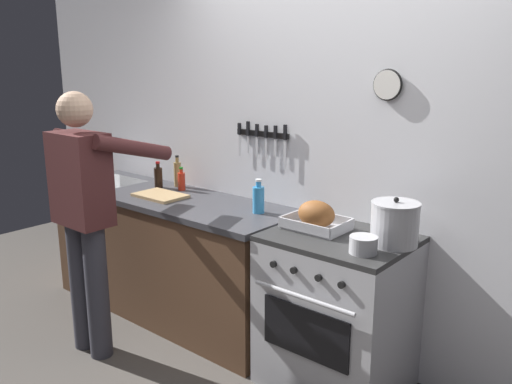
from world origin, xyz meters
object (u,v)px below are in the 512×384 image
(stock_pot, at_px, (395,224))
(bottle_soy_sauce, at_px, (158,177))
(person_cook, at_px, (86,208))
(cutting_board, at_px, (160,195))
(stove, at_px, (337,312))
(saucepan, at_px, (363,245))
(bottle_hot_sauce, at_px, (182,181))
(bottle_vinegar, at_px, (178,174))
(bottle_dish_soap, at_px, (258,199))
(roasting_pan, at_px, (316,217))

(stock_pot, xyz_separation_m, bottle_soy_sauce, (-1.94, 0.05, -0.03))
(person_cook, distance_m, cutting_board, 0.61)
(cutting_board, bearing_deg, stove, 2.69)
(saucepan, relative_size, bottle_hot_sauce, 0.82)
(bottle_vinegar, bearing_deg, bottle_hot_sauce, -29.20)
(stock_pot, height_order, bottle_soy_sauce, stock_pot)
(bottle_hot_sauce, relative_size, bottle_soy_sauce, 0.87)
(person_cook, relative_size, bottle_soy_sauce, 8.39)
(stove, xyz_separation_m, person_cook, (-1.39, -0.68, 0.50))
(bottle_hot_sauce, bearing_deg, cutting_board, -81.59)
(bottle_dish_soap, xyz_separation_m, bottle_hot_sauce, (-0.82, 0.10, -0.02))
(stove, height_order, bottle_dish_soap, bottle_dish_soap)
(bottle_dish_soap, xyz_separation_m, bottle_soy_sauce, (-1.02, 0.04, -0.01))
(stock_pot, distance_m, bottle_dish_soap, 0.92)
(stove, height_order, roasting_pan, roasting_pan)
(stock_pot, xyz_separation_m, bottle_dish_soap, (-0.92, 0.01, -0.02))
(roasting_pan, xyz_separation_m, bottle_soy_sauce, (-1.48, 0.09, 0.01))
(stock_pot, height_order, bottle_vinegar, stock_pot)
(person_cook, bearing_deg, saucepan, -71.64)
(roasting_pan, distance_m, bottle_vinegar, 1.41)
(bottle_dish_soap, bearing_deg, bottle_hot_sauce, 173.09)
(roasting_pan, bearing_deg, person_cook, -150.21)
(saucepan, xyz_separation_m, bottle_soy_sauce, (-1.88, 0.27, 0.04))
(roasting_pan, relative_size, saucepan, 2.50)
(cutting_board, distance_m, bottle_vinegar, 0.34)
(bottle_hot_sauce, bearing_deg, saucepan, -10.80)
(bottle_hot_sauce, height_order, bottle_soy_sauce, bottle_soy_sauce)
(bottle_dish_soap, bearing_deg, bottle_soy_sauce, 177.50)
(saucepan, height_order, bottle_vinegar, bottle_vinegar)
(stove, bearing_deg, person_cook, -154.10)
(person_cook, bearing_deg, stock_pot, -65.84)
(roasting_pan, bearing_deg, bottle_hot_sauce, 173.56)
(person_cook, distance_m, bottle_hot_sauce, 0.85)
(bottle_vinegar, bearing_deg, roasting_pan, -8.46)
(stock_pot, relative_size, cutting_board, 0.71)
(stock_pot, distance_m, bottle_soy_sauce, 1.94)
(saucepan, relative_size, bottle_dish_soap, 0.65)
(cutting_board, bearing_deg, bottle_vinegar, 116.28)
(stove, xyz_separation_m, stock_pot, (0.29, 0.06, 0.56))
(stove, height_order, bottle_soy_sauce, bottle_soy_sauce)
(roasting_pan, height_order, cutting_board, roasting_pan)
(roasting_pan, relative_size, bottle_dish_soap, 1.63)
(stock_pot, xyz_separation_m, cutting_board, (-1.71, -0.13, -0.10))
(stove, bearing_deg, bottle_dish_soap, 173.82)
(stove, xyz_separation_m, cutting_board, (-1.42, -0.07, 0.46))
(stock_pot, bearing_deg, bottle_dish_soap, 179.54)
(stove, relative_size, cutting_board, 2.50)
(bottle_hot_sauce, bearing_deg, stock_pot, -3.51)
(roasting_pan, xyz_separation_m, stock_pot, (0.46, 0.04, 0.04))
(person_cook, relative_size, roasting_pan, 4.72)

